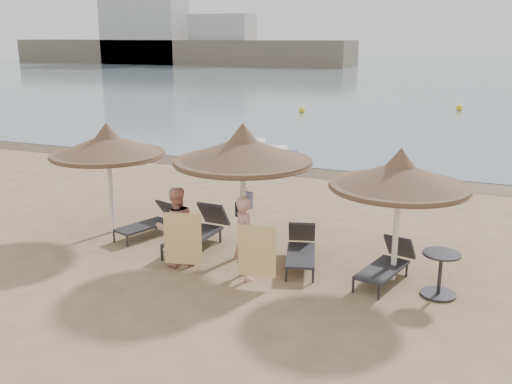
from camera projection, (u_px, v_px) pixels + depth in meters
ground at (211, 277)px, 11.31m from camera, size 160.00×160.00×0.00m
sea at (456, 69)px, 82.84m from camera, size 200.00×140.00×0.03m
wet_sand_strip at (332, 174)px, 19.71m from camera, size 200.00×1.60×0.01m
far_shore at (288, 47)px, 89.19m from camera, size 150.00×54.80×12.00m
palapa_left at (108, 146)px, 13.37m from camera, size 2.71×2.71×2.68m
palapa_center at (243, 151)px, 11.83m from camera, size 2.93×2.93×2.91m
palapa_right at (400, 176)px, 10.66m from camera, size 2.65×2.65×2.63m
lounger_far_left at (151, 221)px, 13.64m from camera, size 1.05×1.74×0.74m
lounger_near_left at (199, 230)px, 12.85m from camera, size 0.77×2.02×0.89m
lounger_near_right at (301, 248)px, 11.87m from camera, size 1.02×1.81×0.77m
lounger_far_right at (387, 263)px, 11.11m from camera, size 0.98×1.80×0.77m
side_table at (440, 276)px, 10.41m from camera, size 0.69×0.69×0.83m
person_left at (176, 221)px, 11.65m from camera, size 1.06×1.03×1.95m
person_right at (245, 231)px, 11.01m from camera, size 1.05×1.04×1.95m
towel_left at (183, 239)px, 11.28m from camera, size 0.75×0.20×1.08m
towel_right at (257, 251)px, 10.73m from camera, size 0.72×0.14×1.02m
bag_patterned at (247, 200)px, 12.29m from camera, size 0.31×0.18×0.37m
bag_dark at (240, 210)px, 12.02m from camera, size 0.24×0.12×0.32m
pedal_boat at (268, 157)px, 20.71m from camera, size 2.41×1.84×0.99m
buoy_left at (302, 110)px, 35.31m from camera, size 0.40×0.40×0.40m
buoy_mid at (459, 108)px, 36.32m from camera, size 0.41×0.41×0.41m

